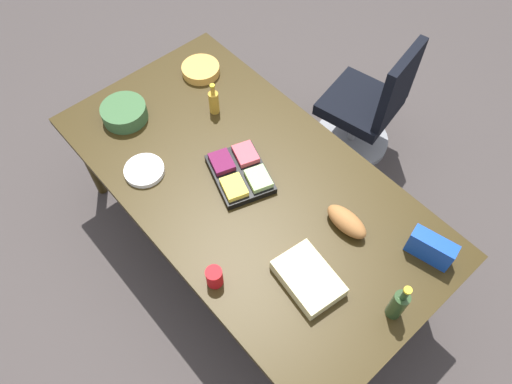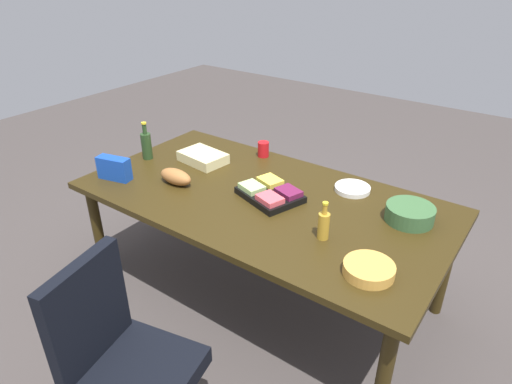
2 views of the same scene
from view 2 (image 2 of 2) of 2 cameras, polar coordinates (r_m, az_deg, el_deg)
name	(u,v)px [view 2 (image 2 of 2)]	position (r m, az deg, el deg)	size (l,w,h in m)	color
ground_plane	(261,290)	(3.16, 0.69, -12.47)	(10.00, 10.00, 0.00)	#433C3A
conference_table	(262,205)	(2.76, 0.77, -1.63)	(2.25, 1.19, 0.75)	#31250D
office_chair	(129,379)	(2.26, -15.90, -22.03)	(0.58, 0.57, 0.96)	gray
fruit_platter	(270,193)	(2.69, 1.79, -0.13)	(0.43, 0.38, 0.07)	black
chip_bowl	(369,269)	(2.15, 14.22, -9.56)	(0.24, 0.24, 0.05)	gold
sheet_cake	(203,157)	(3.18, -6.80, 4.43)	(0.32, 0.22, 0.07)	beige
salad_bowl	(410,214)	(2.60, 19.06, -2.62)	(0.27, 0.27, 0.09)	#386136
chip_bag_blue	(114,168)	(3.05, -17.68, 2.90)	(0.22, 0.08, 0.15)	#1644B2
wine_bottle	(146,145)	(3.29, -13.83, 5.88)	(0.08, 0.08, 0.27)	#26401F
bread_loaf	(176,177)	(2.90, -10.22, 1.94)	(0.24, 0.11, 0.10)	#A26634
dressing_bottle	(324,225)	(2.32, 8.64, -4.15)	(0.07, 0.07, 0.21)	#BB8E2B
paper_plate_stack	(352,189)	(2.84, 12.22, 0.43)	(0.22, 0.22, 0.03)	white
red_solo_cup	(263,149)	(3.24, 0.95, 5.49)	(0.08, 0.08, 0.11)	red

